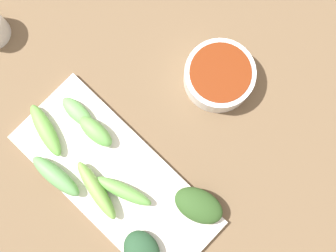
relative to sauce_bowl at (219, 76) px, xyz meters
The scene contains 11 objects.
tabletop 0.11m from the sauce_bowl, 14.05° to the right, with size 2.10×2.10×0.02m, color brown.
sauce_bowl is the anchor object (origin of this frame).
serving_plate 0.22m from the sauce_bowl, ahead, with size 0.14×0.33×0.01m, color silver.
broccoli_leafy_0 0.20m from the sauce_bowl, 34.26° to the left, with size 0.05×0.07×0.03m, color #2D4D20.
broccoli_stalk_1 0.23m from the sauce_bowl, ahead, with size 0.02×0.09×0.03m, color #67AA4C.
broccoli_stalk_2 0.29m from the sauce_bowl, 13.95° to the right, with size 0.03×0.09×0.03m, color #629E58.
broccoli_leafy_3 0.28m from the sauce_bowl, 19.91° to the left, with size 0.05×0.06×0.03m, color #24472B.
broccoli_stalk_4 0.22m from the sauce_bowl, 31.55° to the right, with size 0.03×0.06×0.02m, color #66AD58.
broccoli_stalk_5 0.27m from the sauce_bowl, 28.30° to the right, with size 0.02×0.09×0.02m, color #67A846.
broccoli_stalk_6 0.25m from the sauce_bowl, ahead, with size 0.02×0.10×0.03m, color #78B24C.
broccoli_stalk_7 0.21m from the sauce_bowl, 21.28° to the right, with size 0.03×0.06×0.03m, color #67AE4F.
Camera 1 is at (0.08, 0.09, 0.70)m, focal length 47.54 mm.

